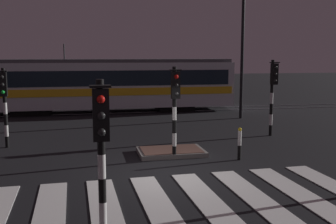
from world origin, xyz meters
TOP-DOWN VIEW (x-y plane):
  - ground_plane at (0.00, 0.00)m, footprint 120.00×120.00m
  - rail_near at (0.00, 12.94)m, footprint 80.00×0.12m
  - rail_far at (0.00, 14.38)m, footprint 80.00×0.12m
  - crosswalk_zebra at (-0.00, -2.51)m, footprint 9.42×5.02m
  - traffic_island at (0.72, 2.42)m, footprint 2.33×1.52m
  - traffic_light_corner_far_right at (5.69, 4.70)m, footprint 0.36×0.42m
  - traffic_light_corner_far_left at (-5.20, 4.61)m, footprint 0.36×0.42m
  - traffic_light_kerb_mid_left at (-1.97, -4.33)m, footprint 0.36×0.42m
  - traffic_light_median_centre at (0.69, 1.67)m, footprint 0.36×0.42m
  - street_lamp_trackside_right at (6.25, 9.41)m, footprint 0.44×1.21m
  - tram at (-1.01, 13.66)m, footprint 15.94×2.58m
  - bollard_island_edge at (2.81, 1.18)m, footprint 0.12×0.12m

SIDE VIEW (x-z plane):
  - ground_plane at x=0.00m, z-range 0.00..0.00m
  - crosswalk_zebra at x=0.00m, z-range 0.00..0.02m
  - rail_near at x=0.00m, z-range 0.00..0.03m
  - rail_far at x=0.00m, z-range 0.00..0.03m
  - traffic_island at x=0.72m, z-range 0.00..0.18m
  - bollard_island_edge at x=2.81m, z-range 0.00..1.11m
  - tram at x=-1.01m, z-range -0.33..3.82m
  - traffic_light_corner_far_left at x=-5.20m, z-range 0.48..3.51m
  - traffic_light_kerb_mid_left at x=-1.97m, z-range 0.49..3.60m
  - traffic_light_median_centre at x=0.69m, z-range 0.50..3.63m
  - traffic_light_corner_far_right at x=5.69m, z-range 0.53..3.83m
  - street_lamp_trackside_right at x=6.25m, z-range 0.96..7.99m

